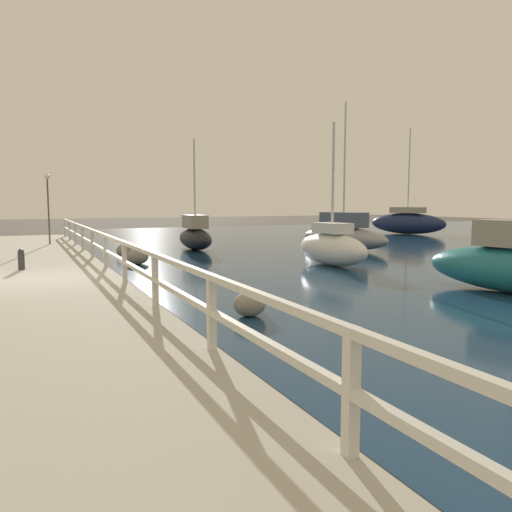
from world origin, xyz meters
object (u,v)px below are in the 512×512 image
at_px(sailboat_white, 332,247).
at_px(sailboat_navy, 407,222).
at_px(sailboat_black, 195,236).
at_px(dock_lamp, 48,197).
at_px(sailboat_gray, 343,235).
at_px(mooring_bollard, 21,259).

distance_m(sailboat_white, sailboat_navy, 19.28).
bearing_deg(sailboat_black, sailboat_white, -68.65).
relative_size(dock_lamp, sailboat_navy, 0.43).
distance_m(sailboat_black, sailboat_gray, 6.94).
xyz_separation_m(mooring_bollard, sailboat_navy, (24.43, 11.85, 0.20)).
bearing_deg(mooring_bollard, sailboat_navy, 25.88).
distance_m(mooring_bollard, sailboat_gray, 14.33).
xyz_separation_m(sailboat_navy, sailboat_black, (-17.09, -4.87, -0.17)).
height_order(dock_lamp, sailboat_white, sailboat_white).
distance_m(sailboat_navy, sailboat_black, 17.77).
relative_size(dock_lamp, sailboat_gray, 0.46).
bearing_deg(sailboat_navy, sailboat_black, 175.38).
relative_size(mooring_bollard, dock_lamp, 0.19).
xyz_separation_m(mooring_bollard, sailboat_white, (9.79, -0.70, 0.02)).
xyz_separation_m(mooring_bollard, dock_lamp, (1.15, 8.92, 1.81)).
bearing_deg(dock_lamp, sailboat_black, -17.43).
bearing_deg(sailboat_gray, sailboat_black, 148.32).
bearing_deg(mooring_bollard, sailboat_white, -4.09).
xyz_separation_m(dock_lamp, sailboat_black, (6.19, -1.94, -1.78)).
relative_size(sailboat_white, sailboat_black, 0.96).
relative_size(sailboat_navy, sailboat_black, 1.43).
relative_size(sailboat_white, sailboat_gray, 0.73).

